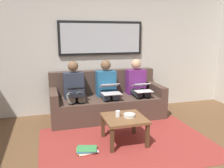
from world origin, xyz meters
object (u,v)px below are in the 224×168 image
Objects in this scene: coffee_table at (124,121)px; laptop_white at (142,87)px; laptop_black at (76,92)px; bowl at (129,115)px; magazine_stack at (87,150)px; framed_mirror at (101,38)px; couch at (106,101)px; person_left at (137,86)px; laptop_silver at (110,89)px; cup at (118,114)px; person_right at (74,90)px; person_middle at (107,87)px.

coffee_table is 1.16m from laptop_white.
bowl is at bearing 126.32° from laptop_black.
magazine_stack is (0.68, 0.14, -0.40)m from bowl.
laptop_black is at bearing -56.39° from coffee_table.
couch is at bearing 90.00° from framed_mirror.
framed_mirror is 1.23m from person_left.
laptop_silver is at bearing -87.52° from bowl.
framed_mirror is at bearing -47.54° from laptop_white.
person_left reaches higher than laptop_black.
person_left reaches higher than coffee_table.
couch is 6.29× the size of magazine_stack.
cup is 1.02m from laptop_black.
framed_mirror is at bearing -109.83° from magazine_stack.
framed_mirror is 1.32m from laptop_black.
person_left is 0.24m from laptop_white.
bowl is (-0.08, 0.02, 0.08)m from coffee_table.
cup is at bearing 85.53° from framed_mirror.
framed_mirror is 1.23m from person_right.
laptop_white is at bearing 159.24° from person_middle.
person_middle is (0.00, 0.07, 0.30)m from couch.
person_right is (0.64, 0.00, 0.00)m from person_middle.
person_right reaches higher than bowl.
couch reaches higher than laptop_black.
framed_mirror is 2.01m from coffee_table.
laptop_white is 0.64m from laptop_silver.
couch reaches higher than bowl.
person_left is 1.30m from laptop_black.
coffee_table is 1.32m from person_right.
person_middle reaches higher than cup.
coffee_table is (0.04, 1.61, -1.20)m from framed_mirror.
coffee_table is 1.36m from person_left.
person_right is at bearing -64.74° from cup.
laptop_white is at bearing 154.06° from couch.
coffee_table is 6.83× the size of cup.
couch is at bearing -173.87° from person_right.
person_right is at bearing -90.00° from laptop_black.
cup is at bearing -22.68° from bowl.
person_left is at bearing -120.48° from coffee_table.
person_middle is at bearing -88.00° from bowl.
cup is at bearing 84.05° from couch.
person_left and person_right have the same top height.
framed_mirror reaches higher than person_middle.
couch reaches higher than coffee_table.
couch is 0.78m from laptop_white.
cup reaches higher than bowl.
person_right is at bearing -19.47° from laptop_silver.
person_right is (1.28, 0.00, 0.00)m from person_left.
bowl is at bearing 91.44° from framed_mirror.
person_left reaches higher than laptop_silver.
cup is 1.22m from person_right.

